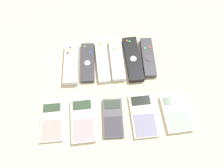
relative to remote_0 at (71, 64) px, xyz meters
name	(u,v)px	position (x,y,z in m)	size (l,w,h in m)	color
ground_plane	(113,91)	(0.15, -0.12, -0.01)	(3.00, 3.00, 0.00)	beige
remote_0	(71,64)	(0.00, 0.00, 0.00)	(0.06, 0.18, 0.03)	silver
remote_1	(88,62)	(0.06, 0.00, 0.00)	(0.06, 0.18, 0.02)	#333338
remote_2	(102,61)	(0.12, 0.00, 0.00)	(0.05, 0.18, 0.02)	white
remote_3	(117,59)	(0.18, 0.00, 0.00)	(0.05, 0.19, 0.02)	silver
remote_4	(133,59)	(0.24, 0.00, 0.00)	(0.06, 0.20, 0.02)	black
remote_5	(148,57)	(0.30, 0.00, 0.00)	(0.05, 0.18, 0.02)	#333338
calculator_0	(52,121)	(-0.07, -0.22, -0.01)	(0.08, 0.14, 0.01)	silver
calculator_1	(83,120)	(0.04, -0.23, 0.00)	(0.08, 0.16, 0.02)	silver
calculator_2	(113,118)	(0.14, -0.23, -0.01)	(0.07, 0.14, 0.01)	#4C4C51
calculator_3	(143,115)	(0.25, -0.23, -0.01)	(0.09, 0.16, 0.01)	beige
calculator_4	(176,113)	(0.36, -0.24, -0.01)	(0.09, 0.14, 0.02)	silver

